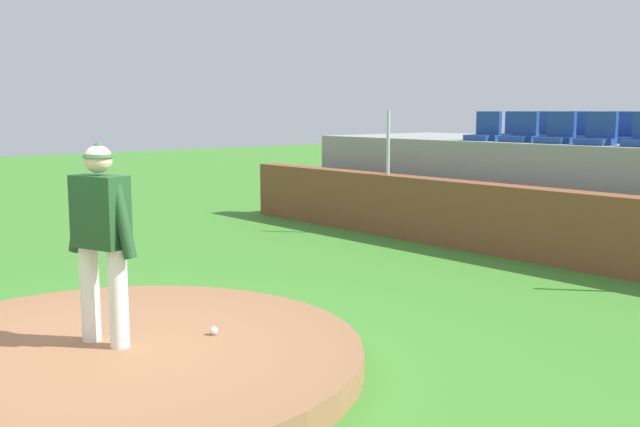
% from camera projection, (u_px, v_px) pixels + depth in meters
% --- Properties ---
extents(ground_plane, '(60.00, 60.00, 0.00)m').
position_uv_depth(ground_plane, '(109.00, 372.00, 6.05)').
color(ground_plane, '#3E822B').
extents(pitchers_mound, '(4.26, 4.26, 0.22)m').
position_uv_depth(pitchers_mound, '(108.00, 359.00, 6.03)').
color(pitchers_mound, '#916240').
rests_on(pitchers_mound, ground_plane).
extents(pitcher, '(0.75, 0.38, 1.69)m').
position_uv_depth(pitcher, '(101.00, 228.00, 5.96)').
color(pitcher, white).
rests_on(pitcher, pitchers_mound).
extents(baseball, '(0.07, 0.07, 0.07)m').
position_uv_depth(baseball, '(214.00, 331.00, 6.33)').
color(baseball, white).
rests_on(baseball, pitchers_mound).
extents(brick_barrier, '(13.36, 0.40, 1.06)m').
position_uv_depth(brick_barrier, '(550.00, 226.00, 10.31)').
color(brick_barrier, brown).
rests_on(brick_barrier, ground_plane).
extents(fence_post_left, '(0.06, 0.06, 1.11)m').
position_uv_depth(fence_post_left, '(388.00, 143.00, 12.55)').
color(fence_post_left, silver).
rests_on(fence_post_left, brick_barrier).
extents(bleacher_platform, '(11.61, 3.34, 1.65)m').
position_uv_depth(bleacher_platform, '(632.00, 193.00, 11.83)').
color(bleacher_platform, gray).
rests_on(bleacher_platform, ground_plane).
extents(stadium_chair_0, '(0.48, 0.44, 0.50)m').
position_uv_depth(stadium_chair_0, '(485.00, 131.00, 12.53)').
color(stadium_chair_0, navy).
rests_on(stadium_chair_0, bleacher_platform).
extents(stadium_chair_1, '(0.48, 0.44, 0.50)m').
position_uv_depth(stadium_chair_1, '(521.00, 132.00, 12.01)').
color(stadium_chair_1, navy).
rests_on(stadium_chair_1, bleacher_platform).
extents(stadium_chair_2, '(0.48, 0.44, 0.50)m').
position_uv_depth(stadium_chair_2, '(557.00, 133.00, 11.47)').
color(stadium_chair_2, navy).
rests_on(stadium_chair_2, bleacher_platform).
extents(stadium_chair_3, '(0.48, 0.44, 0.50)m').
position_uv_depth(stadium_chair_3, '(598.00, 135.00, 10.95)').
color(stadium_chair_3, navy).
rests_on(stadium_chair_3, bleacher_platform).
extents(stadium_chair_7, '(0.48, 0.44, 0.50)m').
position_uv_depth(stadium_chair_7, '(514.00, 131.00, 13.12)').
color(stadium_chair_7, navy).
rests_on(stadium_chair_7, bleacher_platform).
extents(stadium_chair_8, '(0.48, 0.44, 0.50)m').
position_uv_depth(stadium_chair_8, '(550.00, 131.00, 12.59)').
color(stadium_chair_8, navy).
rests_on(stadium_chair_8, bleacher_platform).
extents(stadium_chair_9, '(0.48, 0.44, 0.50)m').
position_uv_depth(stadium_chair_9, '(586.00, 132.00, 12.08)').
color(stadium_chair_9, navy).
rests_on(stadium_chair_9, bleacher_platform).
extents(stadium_chair_10, '(0.48, 0.44, 0.50)m').
position_uv_depth(stadium_chair_10, '(628.00, 133.00, 11.54)').
color(stadium_chair_10, navy).
rests_on(stadium_chair_10, bleacher_platform).
extents(stadium_chair_14, '(0.48, 0.44, 0.50)m').
position_uv_depth(stadium_chair_14, '(543.00, 130.00, 13.70)').
color(stadium_chair_14, navy).
rests_on(stadium_chair_14, bleacher_platform).
extents(stadium_chair_15, '(0.48, 0.44, 0.50)m').
position_uv_depth(stadium_chair_15, '(577.00, 130.00, 13.18)').
color(stadium_chair_15, navy).
rests_on(stadium_chair_15, bleacher_platform).
extents(stadium_chair_16, '(0.48, 0.44, 0.50)m').
position_uv_depth(stadium_chair_16, '(614.00, 131.00, 12.62)').
color(stadium_chair_16, navy).
rests_on(stadium_chair_16, bleacher_platform).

